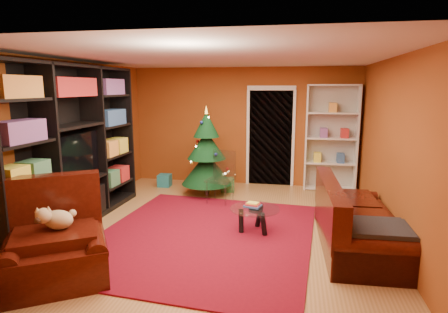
% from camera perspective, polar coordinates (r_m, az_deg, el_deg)
% --- Properties ---
extents(floor, '(5.00, 5.50, 0.05)m').
position_cam_1_polar(floor, '(6.05, -0.72, -10.76)').
color(floor, '#A06F3D').
rests_on(floor, ground).
extents(ceiling, '(5.00, 5.50, 0.05)m').
position_cam_1_polar(ceiling, '(5.65, -0.79, 15.15)').
color(ceiling, silver).
rests_on(ceiling, wall_back).
extents(wall_back, '(5.00, 0.05, 2.60)m').
position_cam_1_polar(wall_back, '(8.41, 3.05, 4.59)').
color(wall_back, brown).
rests_on(wall_back, ground).
extents(wall_left, '(0.05, 5.50, 2.60)m').
position_cam_1_polar(wall_left, '(6.68, -22.52, 2.24)').
color(wall_left, brown).
rests_on(wall_left, ground).
extents(wall_right, '(0.05, 5.50, 2.60)m').
position_cam_1_polar(wall_right, '(5.76, 24.70, 0.86)').
color(wall_right, brown).
rests_on(wall_right, ground).
extents(doorway, '(1.06, 0.60, 2.16)m').
position_cam_1_polar(doorway, '(8.34, 7.08, 2.74)').
color(doorway, black).
rests_on(doorway, floor).
extents(rug, '(3.35, 3.82, 0.02)m').
position_cam_1_polar(rug, '(5.66, -3.00, -11.92)').
color(rug, maroon).
rests_on(rug, floor).
extents(media_unit, '(0.60, 3.29, 2.51)m').
position_cam_1_polar(media_unit, '(6.27, -22.26, 1.34)').
color(media_unit, black).
rests_on(media_unit, floor).
extents(christmas_tree, '(1.22, 1.22, 1.82)m').
position_cam_1_polar(christmas_tree, '(7.55, -2.67, 0.72)').
color(christmas_tree, black).
rests_on(christmas_tree, floor).
extents(gift_box_teal, '(0.28, 0.28, 0.27)m').
position_cam_1_polar(gift_box_teal, '(8.41, -9.04, -3.61)').
color(gift_box_teal, teal).
rests_on(gift_box_teal, floor).
extents(gift_box_green, '(0.33, 0.33, 0.28)m').
position_cam_1_polar(gift_box_green, '(7.93, 0.50, -4.30)').
color(gift_box_green, '#307938').
rests_on(gift_box_green, floor).
extents(gift_box_red, '(0.27, 0.27, 0.22)m').
position_cam_1_polar(gift_box_red, '(8.60, -4.40, -3.33)').
color(gift_box_red, maroon).
rests_on(gift_box_red, floor).
extents(white_bookshelf, '(1.06, 0.38, 2.29)m').
position_cam_1_polar(white_bookshelf, '(8.19, 16.01, 2.70)').
color(white_bookshelf, white).
rests_on(white_bookshelf, floor).
extents(armchair, '(1.62, 1.62, 0.92)m').
position_cam_1_polar(armchair, '(4.75, -24.33, -11.59)').
color(armchair, black).
rests_on(armchair, rug).
extents(dog, '(0.50, 0.47, 0.30)m').
position_cam_1_polar(dog, '(4.72, -23.90, -8.80)').
color(dog, beige).
rests_on(dog, armchair).
extents(sofa, '(1.03, 2.16, 0.91)m').
position_cam_1_polar(sofa, '(5.47, 19.81, -8.39)').
color(sofa, black).
rests_on(sofa, rug).
extents(coffee_table, '(0.91, 0.91, 0.47)m').
position_cam_1_polar(coffee_table, '(5.74, 4.69, -9.61)').
color(coffee_table, gray).
rests_on(coffee_table, rug).
extents(acrylic_chair, '(0.55, 0.58, 0.90)m').
position_cam_1_polar(acrylic_chair, '(7.04, -0.61, -3.62)').
color(acrylic_chair, '#66605B').
rests_on(acrylic_chair, rug).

